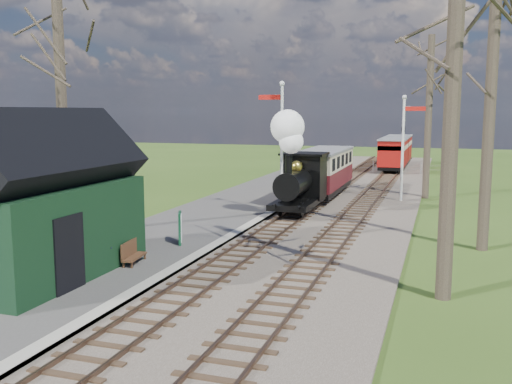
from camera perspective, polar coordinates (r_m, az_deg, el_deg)
ground at (r=12.18m, az=-15.56°, el=-15.77°), size 140.00×140.00×0.00m
distant_hills at (r=76.70m, az=13.91°, el=-8.11°), size 114.40×48.00×22.02m
ballast_bed at (r=31.97m, az=8.90°, el=-0.68°), size 8.00×60.00×0.10m
track_near at (r=32.19m, az=6.62°, el=-0.49°), size 1.60×60.00×0.15m
track_far at (r=31.79m, az=11.22°, el=-0.70°), size 1.60×60.00×0.15m
platform at (r=25.65m, az=-4.72°, el=-2.66°), size 5.00×44.00×0.20m
coping_strip at (r=24.86m, az=0.18°, el=-2.97°), size 0.40×44.00×0.21m
station_shed at (r=17.15m, az=-20.43°, el=-1.15°), size 3.25×6.30×4.78m
semaphore_near at (r=26.21m, az=2.44°, el=5.35°), size 1.22×0.24×6.22m
semaphore_far at (r=31.30m, az=14.62°, el=5.04°), size 1.22×0.24×5.72m
bare_trees at (r=19.94m, az=3.70°, el=9.04°), size 15.51×22.39×12.00m
fence_line at (r=45.81m, az=10.53°, el=2.53°), size 12.60×0.08×1.00m
locomotive at (r=26.39m, az=4.17°, el=2.21°), size 1.90×4.43×4.74m
coach at (r=32.34m, az=6.79°, el=2.21°), size 2.21×7.59×2.33m
red_carriage_a at (r=46.70m, az=13.56°, el=3.74°), size 2.09×5.17×2.20m
red_carriage_b at (r=52.17m, az=14.06°, el=4.15°), size 2.09×5.17×2.20m
sign_board at (r=20.42m, az=-7.60°, el=-3.58°), size 0.39×0.74×1.14m
bench at (r=18.12m, az=-12.32°, el=-5.96°), size 0.52×1.27×0.71m
person at (r=17.38m, az=-14.67°, el=-5.67°), size 0.36×0.49×1.23m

